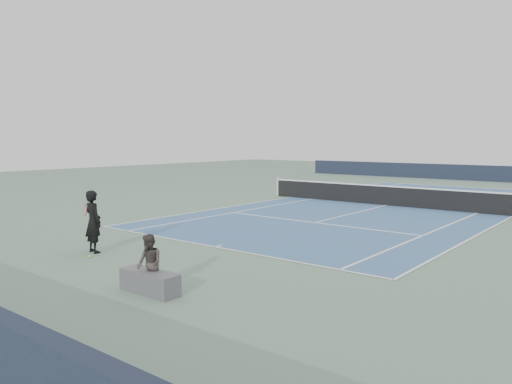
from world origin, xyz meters
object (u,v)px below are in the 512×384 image
Objects in this scene: tennis_net at (386,195)px; tennis_ball at (90,256)px; tennis_player at (93,222)px; spectator_bench at (149,272)px.

tennis_net is 183.87× the size of tennis_ball.
tennis_player reaches higher than tennis_net.
tennis_player is 1.03m from tennis_ball.
tennis_net is at bearing 81.43° from tennis_player.
tennis_ball is at bearing -96.68° from tennis_net.
spectator_bench is (4.12, -1.42, -0.44)m from tennis_player.
tennis_ball is at bearing -44.40° from tennis_player.
tennis_player is 4.38m from spectator_bench.
spectator_bench reaches higher than tennis_net.
tennis_ball is 0.05× the size of spectator_bench.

